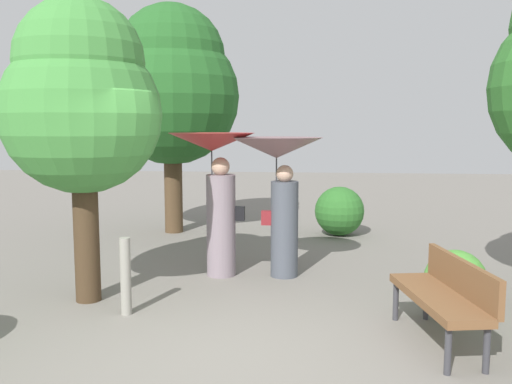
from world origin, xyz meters
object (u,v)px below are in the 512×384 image
(tree_mid_left, at_px, (81,99))
(path_marker_post, at_px, (126,276))
(park_bench, at_px, (445,292))
(tree_near_left, at_px, (172,85))
(person_left, at_px, (216,175))
(person_right, at_px, (279,172))

(tree_mid_left, bearing_deg, path_marker_post, -35.22)
(park_bench, xyz_separation_m, path_marker_post, (-3.35, 0.51, -0.07))
(tree_near_left, bearing_deg, person_left, -65.79)
(park_bench, xyz_separation_m, tree_near_left, (-4.00, 5.30, 2.37))
(person_left, relative_size, park_bench, 1.28)
(tree_mid_left, distance_m, path_marker_post, 2.12)
(person_left, bearing_deg, tree_mid_left, 129.90)
(person_left, xyz_separation_m, park_bench, (2.62, -2.24, -0.91))
(person_right, xyz_separation_m, tree_near_left, (-2.26, 3.03, 1.42))
(park_bench, height_order, tree_near_left, tree_near_left)
(person_right, bearing_deg, person_left, 88.42)
(park_bench, distance_m, tree_mid_left, 4.51)
(path_marker_post, bearing_deg, park_bench, -8.61)
(tree_near_left, bearing_deg, path_marker_post, -82.29)
(person_right, height_order, tree_near_left, tree_near_left)
(person_left, distance_m, tree_near_left, 3.67)
(tree_near_left, relative_size, path_marker_post, 5.05)
(person_right, bearing_deg, tree_mid_left, 116.91)
(tree_mid_left, height_order, path_marker_post, tree_mid_left)
(person_right, height_order, tree_mid_left, tree_mid_left)
(tree_mid_left, bearing_deg, person_right, 30.75)
(tree_near_left, bearing_deg, person_right, -53.32)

